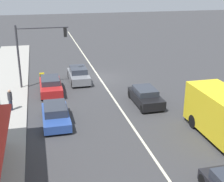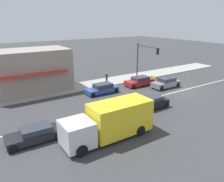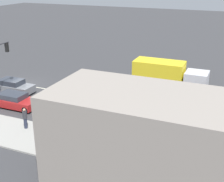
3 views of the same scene
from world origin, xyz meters
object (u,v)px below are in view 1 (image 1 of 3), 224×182
Objects in this scene: warning_aframe_sign at (42,77)px; suv_grey at (79,75)px; hatchback_red at (51,85)px; coupe_blue at (56,114)px; traffic_signal_main at (34,46)px; suv_black at (146,97)px; pedestrian at (10,100)px.

warning_aframe_sign is 0.20× the size of suv_grey.
hatchback_red is 1.01× the size of coupe_blue.
traffic_signal_main reaches higher than coupe_blue.
suv_black reaches higher than coupe_blue.
coupe_blue is at bearing 93.91° from warning_aframe_sign.
warning_aframe_sign is 0.21× the size of suv_black.
suv_black is (-7.85, 7.80, 0.20)m from warning_aframe_sign.
traffic_signal_main is 5.15m from suv_grey.
traffic_signal_main is 1.40× the size of suv_black.
pedestrian is 1.96× the size of warning_aframe_sign.
coupe_blue is (2.80, 8.75, -0.07)m from suv_grey.
coupe_blue is (0.00, 6.31, -0.02)m from hatchback_red.
suv_grey is (-2.80, -2.43, 0.05)m from hatchback_red.
coupe_blue is at bearing 13.83° from suv_black.
suv_grey is 9.19m from coupe_blue.
warning_aframe_sign is at bearing -105.98° from traffic_signal_main.
coupe_blue is 1.06× the size of suv_black.
suv_grey is 8.25m from suv_black.
traffic_signal_main reaches higher than suv_grey.
pedestrian reaches higher than coupe_blue.
traffic_signal_main reaches higher than hatchback_red.
warning_aframe_sign is 3.33m from hatchback_red.
pedestrian is 0.41× the size of suv_black.
pedestrian is at bearing 45.65° from suv_grey.
pedestrian is 0.39× the size of coupe_blue.
traffic_signal_main reaches higher than suv_black.
traffic_signal_main is 1.35× the size of suv_grey.
suv_grey reaches higher than hatchback_red.
warning_aframe_sign is at bearing -13.44° from suv_grey.
pedestrian reaches higher than suv_black.
traffic_signal_main reaches higher than warning_aframe_sign.
coupe_blue is (-1.12, 7.93, -3.30)m from traffic_signal_main.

